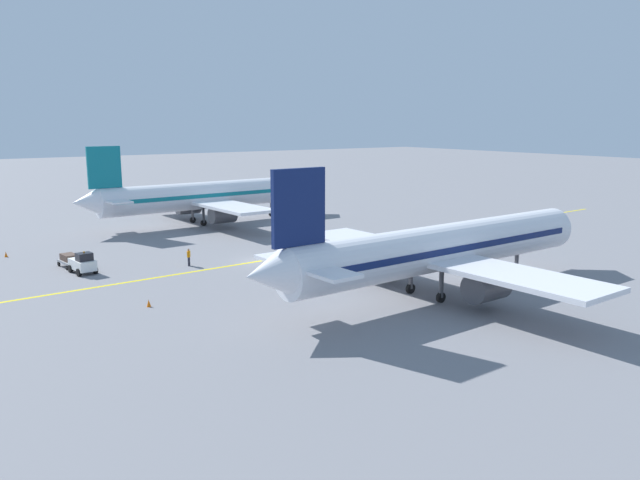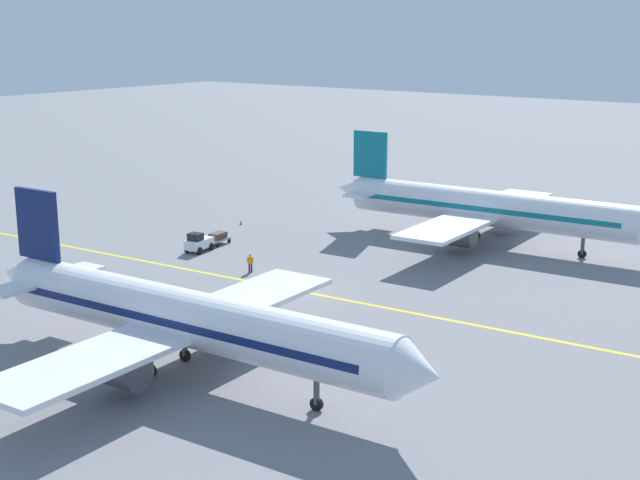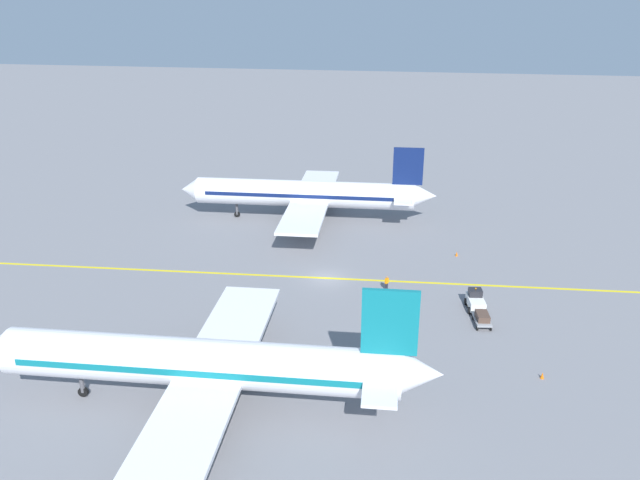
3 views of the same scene
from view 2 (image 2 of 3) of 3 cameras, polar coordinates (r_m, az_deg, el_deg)
The scene contains 9 objects.
ground_plane at distance 74.89m, azimuth -1.54°, elevation -3.25°, with size 400.00×400.00×0.00m, color slate.
apron_yellow_centreline at distance 74.89m, azimuth -1.54°, elevation -3.25°, with size 0.40×120.00×0.01m, color yellow.
airplane_at_gate at distance 91.25m, azimuth 10.56°, elevation 2.01°, with size 28.23×35.52×10.60m.
airplane_adjacent_stand at distance 56.96m, azimuth -8.67°, elevation -5.00°, with size 28.22×35.52×10.60m.
baggage_tug_white at distance 88.12m, azimuth -7.79°, elevation -0.17°, with size 3.17×2.09×2.11m.
baggage_cart_trailing at distance 90.74m, azimuth -6.55°, elevation 0.18°, with size 2.76×1.73×1.24m.
ground_crew_worker at distance 80.27m, azimuth -4.48°, elevation -1.45°, with size 0.46×0.42×1.68m.
traffic_cone_near_nose at distance 78.57m, azimuth -13.92°, elevation -2.64°, with size 0.32×0.32×0.55m, color orange.
traffic_cone_mid_apron at distance 99.60m, azimuth -5.09°, elevation 1.14°, with size 0.32×0.32×0.55m, color orange.
Camera 2 is at (56.35, 44.25, 21.79)m, focal length 50.00 mm.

